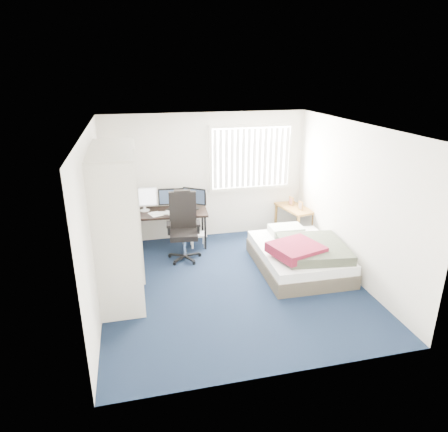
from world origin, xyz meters
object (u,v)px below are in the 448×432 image
object	(u,v)px
desk	(169,209)
nightstand	(294,210)
office_chair	(184,233)
bed	(300,255)

from	to	relation	value
desk	nightstand	world-z (taller)	desk
desk	office_chair	size ratio (longest dim) A/B	1.20
office_chair	nightstand	size ratio (longest dim) A/B	1.30
office_chair	nightstand	xyz separation A→B (m)	(2.36, 0.53, 0.06)
bed	desk	bearing A→B (deg)	143.69
desk	nightstand	distance (m)	2.56
nightstand	office_chair	bearing A→B (deg)	-167.28
desk	office_chair	xyz separation A→B (m)	(0.19, -0.59, -0.27)
desk	bed	size ratio (longest dim) A/B	0.81
office_chair	nightstand	bearing A→B (deg)	12.72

